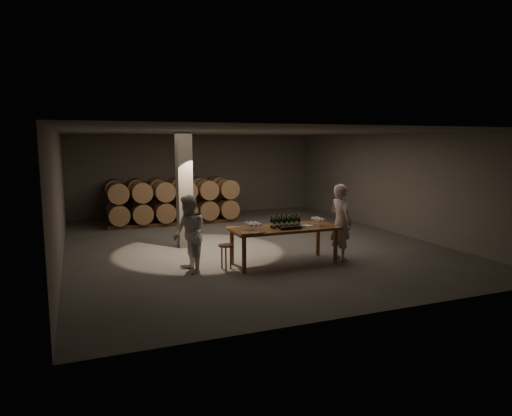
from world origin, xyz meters
name	(u,v)px	position (x,y,z in m)	size (l,w,h in m)	color
room	(184,190)	(-1.80, 0.20, 1.60)	(12.00, 12.00, 12.00)	#4E4C49
tasting_table	(284,231)	(0.00, -2.50, 0.80)	(2.60, 1.10, 0.90)	brown
barrel_stack_back	(167,197)	(-1.35, 5.20, 0.83)	(4.70, 0.95, 1.57)	brown
barrel_stack_front	(175,201)	(-1.35, 3.80, 0.83)	(4.70, 0.95, 1.57)	brown
bottle_cluster	(285,223)	(0.02, -2.53, 1.01)	(0.73, 0.23, 0.31)	black
lying_bottles	(292,228)	(0.04, -2.82, 0.94)	(0.62, 0.08, 0.08)	black
glass_cluster_left	(253,224)	(-0.81, -2.54, 1.03)	(0.31, 0.42, 0.18)	silver
glass_cluster_right	(318,220)	(0.91, -2.54, 1.03)	(0.20, 0.42, 0.19)	silver
plate	(308,226)	(0.60, -2.57, 0.91)	(0.27, 0.27, 0.02)	silver
notebook_near	(256,233)	(-0.91, -2.95, 0.92)	(0.28, 0.22, 0.03)	brown
notebook_corner	(246,233)	(-1.13, -2.89, 0.91)	(0.22, 0.28, 0.02)	brown
pen	(264,232)	(-0.69, -2.94, 0.91)	(0.01, 0.01, 0.13)	black
stool	(226,249)	(-1.45, -2.46, 0.48)	(0.35, 0.35, 0.59)	brown
person_man	(341,222)	(1.49, -2.65, 0.95)	(0.69, 0.46, 1.90)	beige
person_woman	(189,234)	(-2.29, -2.39, 0.88)	(0.86, 0.67, 1.76)	white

